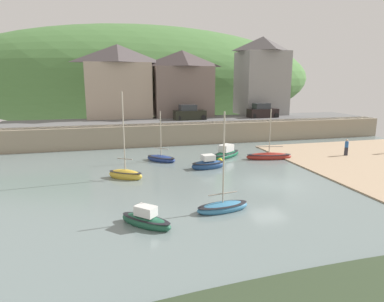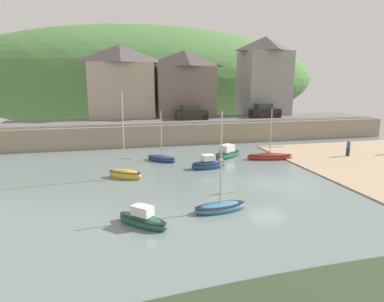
{
  "view_description": "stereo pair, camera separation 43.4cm",
  "coord_description": "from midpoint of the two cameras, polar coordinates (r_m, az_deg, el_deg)",
  "views": [
    {
      "loc": [
        -11.35,
        -21.38,
        7.48
      ],
      "look_at": [
        -4.38,
        5.62,
        1.53
      ],
      "focal_mm": 31.29,
      "sensor_mm": 36.0,
      "label": 1
    },
    {
      "loc": [
        -10.92,
        -21.48,
        7.48
      ],
      "look_at": [
        -4.38,
        5.62,
        1.53
      ],
      "focal_mm": 31.29,
      "sensor_mm": 36.0,
      "label": 2
    }
  ],
  "objects": [
    {
      "name": "quay_seawall",
      "position": [
        40.95,
        1.48,
        3.45
      ],
      "size": [
        48.0,
        9.4,
        2.4
      ],
      "color": "gray",
      "rests_on": "ground"
    },
    {
      "name": "hillside_backdrop",
      "position": [
        76.95,
        -9.44,
        12.08
      ],
      "size": [
        80.0,
        44.0,
        22.09
      ],
      "color": "#4A793D",
      "rests_on": "ground"
    },
    {
      "name": "waterfront_building_left",
      "position": [
        46.66,
        -12.69,
        11.56
      ],
      "size": [
        8.81,
        4.37,
        9.64
      ],
      "color": "tan",
      "rests_on": "ground"
    },
    {
      "name": "waterfront_building_centre",
      "position": [
        47.77,
        -1.94,
        11.48
      ],
      "size": [
        8.32,
        5.38,
        9.06
      ],
      "color": "#706059",
      "rests_on": "ground"
    },
    {
      "name": "waterfront_building_right",
      "position": [
        51.76,
        11.54,
        12.5
      ],
      "size": [
        6.85,
        6.1,
        11.23
      ],
      "color": "gray",
      "rests_on": "ground"
    },
    {
      "name": "dinghy_open_wooden",
      "position": [
        32.99,
        12.6,
        -0.87
      ],
      "size": [
        4.54,
        1.97,
        4.99
      ],
      "rotation": [
        0.0,
        0.0,
        -0.19
      ],
      "color": "maroon",
      "rests_on": "ground"
    },
    {
      "name": "sailboat_nearest_shore",
      "position": [
        26.42,
        -11.74,
        -3.88
      ],
      "size": [
        2.89,
        2.33,
        6.86
      ],
      "rotation": [
        0.0,
        0.0,
        -0.58
      ],
      "color": "gold",
      "rests_on": "ground"
    },
    {
      "name": "rowboat_small_beached",
      "position": [
        19.78,
        4.62,
        -9.42
      ],
      "size": [
        3.37,
        1.58,
        5.93
      ],
      "rotation": [
        0.0,
        0.0,
        0.14
      ],
      "color": "teal",
      "rests_on": "ground"
    },
    {
      "name": "sailboat_far_left",
      "position": [
        28.87,
        2.33,
        -2.27
      ],
      "size": [
        3.16,
        1.66,
        1.39
      ],
      "rotation": [
        0.0,
        0.0,
        0.13
      ],
      "color": "navy",
      "rests_on": "ground"
    },
    {
      "name": "fishing_boat_green",
      "position": [
        18.0,
        -8.56,
        -11.58
      ],
      "size": [
        2.88,
        2.88,
        1.25
      ],
      "rotation": [
        0.0,
        0.0,
        -0.78
      ],
      "color": "#1F573F",
      "rests_on": "ground"
    },
    {
      "name": "sailboat_tall_mast",
      "position": [
        31.53,
        -5.68,
        -1.27
      ],
      "size": [
        3.04,
        3.02,
        4.84
      ],
      "rotation": [
        0.0,
        0.0,
        -0.78
      ],
      "color": "navy",
      "rests_on": "ground"
    },
    {
      "name": "motorboat_with_cabin",
      "position": [
        33.13,
        5.45,
        -0.45
      ],
      "size": [
        4.12,
        3.56,
        1.41
      ],
      "rotation": [
        0.0,
        0.0,
        0.64
      ],
      "color": "#145C3A",
      "rests_on": "ground"
    },
    {
      "name": "parked_car_near_slipway",
      "position": [
        43.57,
        -0.76,
        6.42
      ],
      "size": [
        4.16,
        1.85,
        1.95
      ],
      "rotation": [
        0.0,
        0.0,
        0.04
      ],
      "color": "black",
      "rests_on": "ground"
    },
    {
      "name": "parked_car_by_wall",
      "position": [
        47.1,
        11.65,
        6.6
      ],
      "size": [
        4.15,
        1.83,
        1.95
      ],
      "rotation": [
        0.0,
        0.0,
        0.03
      ],
      "color": "black",
      "rests_on": "ground"
    },
    {
      "name": "person_near_water",
      "position": [
        36.43,
        24.53,
        0.68
      ],
      "size": [
        0.34,
        0.34,
        1.62
      ],
      "color": "#282833",
      "rests_on": "ground"
    },
    {
      "name": "mooring_buoy",
      "position": [
        31.1,
        4.41,
        -1.63
      ],
      "size": [
        0.48,
        0.48,
        0.48
      ],
      "color": "yellow",
      "rests_on": "ground"
    }
  ]
}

